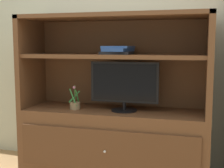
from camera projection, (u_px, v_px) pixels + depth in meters
painted_rear_wall at (122, 28)px, 3.15m from camera, size 6.00×0.10×2.80m
media_console at (114, 125)px, 2.94m from camera, size 1.75×0.57×1.51m
tv_monitor at (124, 85)px, 2.83m from camera, size 0.63×0.24×0.45m
potted_plant at (75, 105)px, 2.93m from camera, size 0.11×0.10×0.23m
magazine_stack at (118, 50)px, 2.83m from camera, size 0.27×0.36×0.07m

